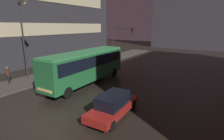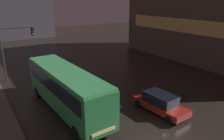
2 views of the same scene
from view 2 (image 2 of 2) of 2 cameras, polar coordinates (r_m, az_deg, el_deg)
name	(u,v)px [view 2 (image 2 of 2)]	position (r m, az deg, el deg)	size (l,w,h in m)	color
bus_near	(66,86)	(17.30, -11.97, -4.16)	(2.79, 10.71, 3.45)	#236B38
car_taxi	(160,103)	(17.73, 12.45, -8.36)	(2.03, 4.69, 1.55)	maroon
traffic_light_main	(14,43)	(25.51, -24.26, 6.39)	(3.51, 0.35, 5.96)	#2D2D2D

